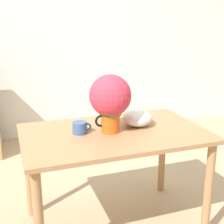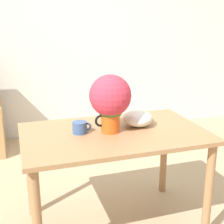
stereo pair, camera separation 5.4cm
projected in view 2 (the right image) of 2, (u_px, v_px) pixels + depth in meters
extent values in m
plane|color=tan|center=(110.00, 217.00, 2.52)|extent=(12.00, 12.00, 0.00)
cube|color=silver|center=(62.00, 38.00, 4.06)|extent=(8.00, 0.05, 2.60)
cube|color=#A3754C|center=(114.00, 133.00, 2.22)|extent=(1.30, 0.80, 0.03)
cylinder|color=#A3754C|center=(208.00, 192.00, 2.19)|extent=(0.06, 0.06, 0.74)
cylinder|color=#A3754C|center=(30.00, 173.00, 2.47)|extent=(0.06, 0.06, 0.74)
cylinder|color=#A3754C|center=(164.00, 154.00, 2.81)|extent=(0.06, 0.06, 0.74)
cylinder|color=#E05619|center=(110.00, 121.00, 2.18)|extent=(0.13, 0.13, 0.16)
cone|color=#E05619|center=(118.00, 113.00, 2.18)|extent=(0.05, 0.05, 0.04)
torus|color=black|center=(101.00, 121.00, 2.16)|extent=(0.09, 0.02, 0.09)
sphere|color=#3D7033|center=(110.00, 103.00, 2.15)|extent=(0.22, 0.22, 0.22)
sphere|color=#CC3347|center=(110.00, 96.00, 2.13)|extent=(0.29, 0.29, 0.29)
cylinder|color=#385689|center=(80.00, 127.00, 2.17)|extent=(0.10, 0.10, 0.08)
torus|color=#385689|center=(87.00, 127.00, 2.19)|extent=(0.06, 0.01, 0.06)
ellipsoid|color=silver|center=(138.00, 118.00, 2.31)|extent=(0.22, 0.22, 0.12)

